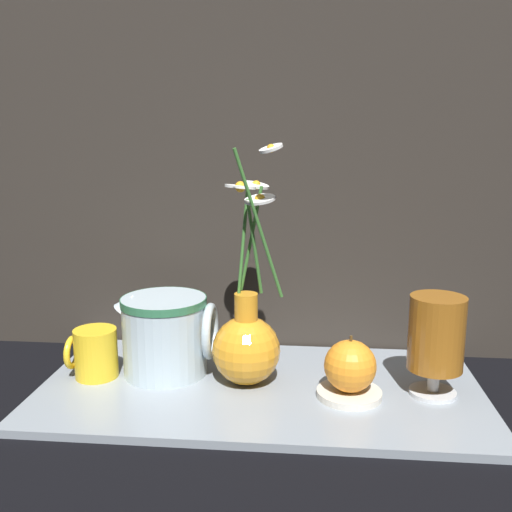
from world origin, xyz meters
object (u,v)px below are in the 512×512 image
object	(u,v)px
yellow_mug	(94,353)
vase_with_flowers	(247,342)
orange_fruit	(350,366)
ceramic_pitcher	(166,332)
tea_glass	(436,336)

from	to	relation	value
yellow_mug	vase_with_flowers	bearing A→B (deg)	-0.02
vase_with_flowers	orange_fruit	world-z (taller)	vase_with_flowers
vase_with_flowers	yellow_mug	size ratio (longest dim) A/B	4.68
ceramic_pitcher	yellow_mug	bearing A→B (deg)	-166.86
yellow_mug	ceramic_pitcher	bearing A→B (deg)	13.14
ceramic_pitcher	orange_fruit	world-z (taller)	ceramic_pitcher
vase_with_flowers	yellow_mug	world-z (taller)	vase_with_flowers
ceramic_pitcher	orange_fruit	bearing A→B (deg)	-12.00
tea_glass	ceramic_pitcher	bearing A→B (deg)	174.28
ceramic_pitcher	tea_glass	size ratio (longest dim) A/B	1.07
orange_fruit	tea_glass	bearing A→B (deg)	9.18
vase_with_flowers	yellow_mug	bearing A→B (deg)	179.98
vase_with_flowers	tea_glass	xyz separation A→B (m)	(0.28, -0.02, 0.03)
ceramic_pitcher	vase_with_flowers	bearing A→B (deg)	-11.04
ceramic_pitcher	tea_glass	bearing A→B (deg)	-5.72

